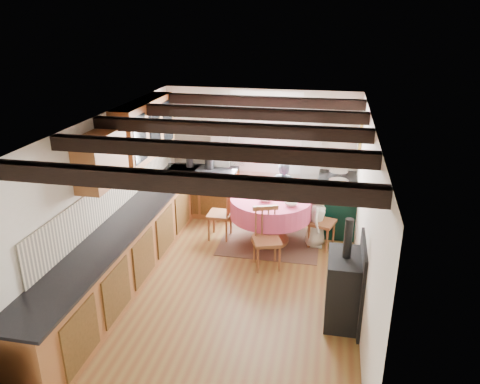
% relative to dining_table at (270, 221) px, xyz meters
% --- Properties ---
extents(floor, '(3.60, 5.50, 0.00)m').
position_rel_dining_table_xyz_m(floor, '(-0.39, -1.47, -0.41)').
color(floor, olive).
rests_on(floor, ground).
extents(ceiling, '(3.60, 5.50, 0.00)m').
position_rel_dining_table_xyz_m(ceiling, '(-0.39, -1.47, 1.99)').
color(ceiling, white).
rests_on(ceiling, ground).
extents(wall_back, '(3.60, 0.00, 2.40)m').
position_rel_dining_table_xyz_m(wall_back, '(-0.39, 1.28, 0.79)').
color(wall_back, silver).
rests_on(wall_back, ground).
extents(wall_front, '(3.60, 0.00, 2.40)m').
position_rel_dining_table_xyz_m(wall_front, '(-0.39, -4.22, 0.79)').
color(wall_front, silver).
rests_on(wall_front, ground).
extents(wall_left, '(0.00, 5.50, 2.40)m').
position_rel_dining_table_xyz_m(wall_left, '(-2.19, -1.47, 0.79)').
color(wall_left, silver).
rests_on(wall_left, ground).
extents(wall_right, '(0.00, 5.50, 2.40)m').
position_rel_dining_table_xyz_m(wall_right, '(1.41, -1.47, 0.79)').
color(wall_right, silver).
rests_on(wall_right, ground).
extents(beam_a, '(3.60, 0.16, 0.16)m').
position_rel_dining_table_xyz_m(beam_a, '(-0.39, -3.47, 1.90)').
color(beam_a, black).
rests_on(beam_a, ceiling).
extents(beam_b, '(3.60, 0.16, 0.16)m').
position_rel_dining_table_xyz_m(beam_b, '(-0.39, -2.47, 1.90)').
color(beam_b, black).
rests_on(beam_b, ceiling).
extents(beam_c, '(3.60, 0.16, 0.16)m').
position_rel_dining_table_xyz_m(beam_c, '(-0.39, -1.47, 1.90)').
color(beam_c, black).
rests_on(beam_c, ceiling).
extents(beam_d, '(3.60, 0.16, 0.16)m').
position_rel_dining_table_xyz_m(beam_d, '(-0.39, -0.47, 1.90)').
color(beam_d, black).
rests_on(beam_d, ceiling).
extents(beam_e, '(3.60, 0.16, 0.16)m').
position_rel_dining_table_xyz_m(beam_e, '(-0.39, 0.53, 1.90)').
color(beam_e, black).
rests_on(beam_e, ceiling).
extents(splash_left, '(0.02, 4.50, 0.55)m').
position_rel_dining_table_xyz_m(splash_left, '(-2.17, -1.17, 0.79)').
color(splash_left, beige).
rests_on(splash_left, wall_left).
extents(splash_back, '(1.40, 0.02, 0.55)m').
position_rel_dining_table_xyz_m(splash_back, '(-1.39, 1.26, 0.79)').
color(splash_back, beige).
rests_on(splash_back, wall_back).
extents(base_cabinet_left, '(0.60, 5.30, 0.88)m').
position_rel_dining_table_xyz_m(base_cabinet_left, '(-1.89, -1.47, 0.03)').
color(base_cabinet_left, brown).
rests_on(base_cabinet_left, floor).
extents(base_cabinet_back, '(1.30, 0.60, 0.88)m').
position_rel_dining_table_xyz_m(base_cabinet_back, '(-1.44, 0.98, 0.03)').
color(base_cabinet_back, brown).
rests_on(base_cabinet_back, floor).
extents(worktop_left, '(0.64, 5.30, 0.04)m').
position_rel_dining_table_xyz_m(worktop_left, '(-1.87, -1.47, 0.49)').
color(worktop_left, black).
rests_on(worktop_left, base_cabinet_left).
extents(worktop_back, '(1.30, 0.64, 0.04)m').
position_rel_dining_table_xyz_m(worktop_back, '(-1.44, 0.96, 0.49)').
color(worktop_back, black).
rests_on(worktop_back, base_cabinet_back).
extents(wall_cabinet_glass, '(0.34, 1.80, 0.90)m').
position_rel_dining_table_xyz_m(wall_cabinet_glass, '(-2.02, -0.27, 1.54)').
color(wall_cabinet_glass, brown).
rests_on(wall_cabinet_glass, wall_left).
extents(wall_cabinet_solid, '(0.34, 0.90, 0.70)m').
position_rel_dining_table_xyz_m(wall_cabinet_solid, '(-2.02, -1.77, 1.49)').
color(wall_cabinet_solid, brown).
rests_on(wall_cabinet_solid, wall_left).
extents(window_frame, '(1.34, 0.03, 1.54)m').
position_rel_dining_table_xyz_m(window_frame, '(-0.29, 1.27, 1.19)').
color(window_frame, white).
rests_on(window_frame, wall_back).
extents(window_pane, '(1.20, 0.01, 1.40)m').
position_rel_dining_table_xyz_m(window_pane, '(-0.29, 1.27, 1.19)').
color(window_pane, white).
rests_on(window_pane, wall_back).
extents(curtain_left, '(0.35, 0.10, 2.10)m').
position_rel_dining_table_xyz_m(curtain_left, '(-1.14, 1.18, 0.69)').
color(curtain_left, beige).
rests_on(curtain_left, wall_back).
extents(curtain_right, '(0.35, 0.10, 2.10)m').
position_rel_dining_table_xyz_m(curtain_right, '(0.56, 1.18, 0.69)').
color(curtain_right, beige).
rests_on(curtain_right, wall_back).
extents(curtain_rod, '(2.00, 0.03, 0.03)m').
position_rel_dining_table_xyz_m(curtain_rod, '(-0.29, 1.18, 1.79)').
color(curtain_rod, black).
rests_on(curtain_rod, wall_back).
extents(wall_picture, '(0.04, 0.50, 0.60)m').
position_rel_dining_table_xyz_m(wall_picture, '(1.38, 0.83, 1.29)').
color(wall_picture, gold).
rests_on(wall_picture, wall_right).
extents(wall_plate, '(0.30, 0.02, 0.30)m').
position_rel_dining_table_xyz_m(wall_plate, '(0.66, 1.25, 1.29)').
color(wall_plate, silver).
rests_on(wall_plate, wall_back).
extents(rug, '(1.66, 1.29, 0.01)m').
position_rel_dining_table_xyz_m(rug, '(-0.00, 0.00, -0.40)').
color(rug, brown).
rests_on(rug, floor).
extents(dining_table, '(1.35, 1.35, 0.82)m').
position_rel_dining_table_xyz_m(dining_table, '(0.00, 0.00, 0.00)').
color(dining_table, '#DD496E').
rests_on(dining_table, floor).
extents(chair_near, '(0.53, 0.55, 0.96)m').
position_rel_dining_table_xyz_m(chair_near, '(0.06, -0.83, 0.07)').
color(chair_near, brown).
rests_on(chair_near, floor).
extents(chair_left, '(0.43, 0.42, 0.95)m').
position_rel_dining_table_xyz_m(chair_left, '(-0.88, 0.02, 0.07)').
color(chair_left, brown).
rests_on(chair_left, floor).
extents(chair_right, '(0.53, 0.52, 0.95)m').
position_rel_dining_table_xyz_m(chair_right, '(0.86, 0.03, 0.07)').
color(chair_right, brown).
rests_on(chair_right, floor).
extents(aga_range, '(0.69, 1.06, 0.98)m').
position_rel_dining_table_xyz_m(aga_range, '(1.08, 0.81, 0.08)').
color(aga_range, black).
rests_on(aga_range, floor).
extents(cast_iron_stove, '(0.43, 0.71, 1.42)m').
position_rel_dining_table_xyz_m(cast_iron_stove, '(1.19, -1.95, 0.30)').
color(cast_iron_stove, black).
rests_on(cast_iron_stove, floor).
extents(child_far, '(0.47, 0.35, 1.20)m').
position_rel_dining_table_xyz_m(child_far, '(0.12, 0.80, 0.19)').
color(child_far, '#2F3943').
rests_on(child_far, floor).
extents(child_right, '(0.33, 0.51, 1.04)m').
position_rel_dining_table_xyz_m(child_right, '(0.76, 0.05, 0.11)').
color(child_right, beige).
rests_on(child_right, floor).
extents(bowl_a, '(0.21, 0.21, 0.05)m').
position_rel_dining_table_xyz_m(bowl_a, '(-0.07, -0.14, 0.43)').
color(bowl_a, silver).
rests_on(bowl_a, dining_table).
extents(bowl_b, '(0.26, 0.26, 0.06)m').
position_rel_dining_table_xyz_m(bowl_b, '(0.35, -0.25, 0.44)').
color(bowl_b, silver).
rests_on(bowl_b, dining_table).
extents(cup, '(0.13, 0.13, 0.09)m').
position_rel_dining_table_xyz_m(cup, '(0.14, 0.31, 0.45)').
color(cup, silver).
rests_on(cup, dining_table).
extents(canister_tall, '(0.13, 0.13, 0.23)m').
position_rel_dining_table_xyz_m(canister_tall, '(-1.72, 1.04, 0.63)').
color(canister_tall, '#262628').
rests_on(canister_tall, worktop_back).
extents(canister_wide, '(0.17, 0.17, 0.19)m').
position_rel_dining_table_xyz_m(canister_wide, '(-1.32, 1.02, 0.61)').
color(canister_wide, '#262628').
rests_on(canister_wide, worktop_back).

